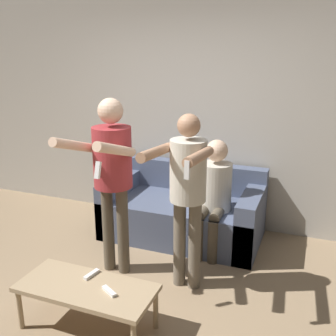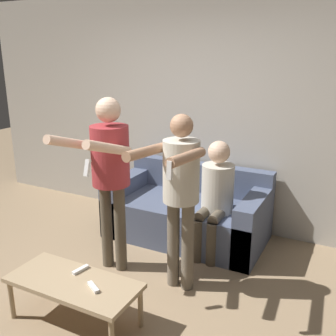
{
  "view_description": "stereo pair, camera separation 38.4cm",
  "coord_description": "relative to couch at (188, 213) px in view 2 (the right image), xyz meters",
  "views": [
    {
      "loc": [
        1.38,
        -2.35,
        2.06
      ],
      "look_at": [
        0.04,
        1.07,
        0.95
      ],
      "focal_mm": 42.0,
      "sensor_mm": 36.0,
      "label": 1
    },
    {
      "loc": [
        1.73,
        -2.19,
        2.06
      ],
      "look_at": [
        0.04,
        1.07,
        0.95
      ],
      "focal_mm": 42.0,
      "sensor_mm": 36.0,
      "label": 2
    }
  ],
  "objects": [
    {
      "name": "coffee_table",
      "position": [
        -0.16,
        -1.76,
        0.05
      ],
      "size": [
        1.04,
        0.46,
        0.37
      ],
      "color": "tan",
      "rests_on": "ground_plane"
    },
    {
      "name": "couch",
      "position": [
        0.0,
        0.0,
        0.0
      ],
      "size": [
        1.74,
        0.91,
        0.78
      ],
      "color": "#4C5670",
      "rests_on": "ground_plane"
    },
    {
      "name": "remote_far",
      "position": [
        -0.2,
        -1.63,
        0.1
      ],
      "size": [
        0.06,
        0.15,
        0.02
      ],
      "color": "white",
      "rests_on": "coffee_table"
    },
    {
      "name": "ground_plane",
      "position": [
        -0.04,
        -1.56,
        -0.28
      ],
      "size": [
        14.0,
        14.0,
        0.0
      ],
      "primitive_type": "plane",
      "color": "#937A5B"
    },
    {
      "name": "person_standing_right",
      "position": [
        0.36,
        -0.97,
        0.7
      ],
      "size": [
        0.43,
        0.73,
        1.57
      ],
      "color": "#6B6051",
      "rests_on": "ground_plane"
    },
    {
      "name": "wall_back",
      "position": [
        -0.04,
        0.49,
        1.07
      ],
      "size": [
        6.4,
        0.06,
        2.7
      ],
      "color": "#B7B2A8",
      "rests_on": "ground_plane"
    },
    {
      "name": "remote_near",
      "position": [
        0.04,
        -1.78,
        0.1
      ],
      "size": [
        0.15,
        0.11,
        0.02
      ],
      "color": "white",
      "rests_on": "coffee_table"
    },
    {
      "name": "person_seated",
      "position": [
        0.4,
        -0.2,
        0.39
      ],
      "size": [
        0.33,
        0.54,
        1.19
      ],
      "color": "brown",
      "rests_on": "ground_plane"
    },
    {
      "name": "person_standing_left",
      "position": [
        -0.36,
        -0.96,
        0.78
      ],
      "size": [
        0.47,
        0.78,
        1.66
      ],
      "color": "brown",
      "rests_on": "ground_plane"
    }
  ]
}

